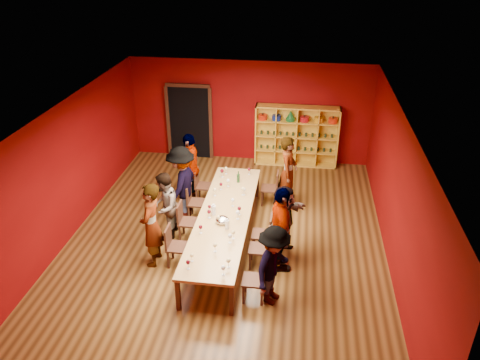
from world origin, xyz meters
name	(u,v)px	position (x,y,z in m)	size (l,w,h in m)	color
room_shell	(224,184)	(0.00, 0.00, 1.50)	(7.10, 9.10, 3.04)	#4C3014
tasting_table	(225,216)	(0.00, 0.00, 0.70)	(1.10, 4.50, 0.75)	#AB8247
doorway	(190,122)	(-1.80, 4.43, 1.12)	(1.40, 0.17, 2.30)	black
shelving_unit	(297,133)	(1.40, 4.32, 0.98)	(2.40, 0.40, 1.80)	gold
chair_person_left_1	(174,244)	(-0.91, -0.87, 0.50)	(0.42, 0.42, 0.89)	#321A10
person_left_1	(151,225)	(-1.35, -0.87, 0.92)	(0.67, 0.49, 1.84)	#C58491
chair_person_left_2	(185,219)	(-0.91, 0.08, 0.50)	(0.42, 0.42, 0.89)	#321A10
person_left_2	(165,206)	(-1.35, 0.08, 0.79)	(0.77, 0.42, 1.58)	silver
chair_person_left_3	(194,200)	(-0.91, 0.93, 0.50)	(0.42, 0.42, 0.89)	#321A10
person_left_3	(182,184)	(-1.17, 0.93, 0.92)	(1.19, 0.49, 1.84)	#151C3B
chair_person_left_4	(201,184)	(-0.91, 1.77, 0.50)	(0.42, 0.42, 0.89)	#321A10
person_left_4	(191,168)	(-1.16, 1.77, 0.92)	(1.08, 0.49, 1.84)	silver
chair_person_right_0	(258,278)	(0.91, -1.69, 0.50)	(0.42, 0.42, 0.89)	#321A10
person_right_0	(274,266)	(1.19, -1.69, 0.81)	(1.04, 0.43, 1.61)	pink
chair_person_right_1	(263,246)	(0.91, -0.69, 0.50)	(0.42, 0.42, 0.89)	#321A10
person_right_1	(281,230)	(1.25, -0.69, 0.93)	(1.08, 0.49, 1.85)	#141937
chair_person_right_2	(265,232)	(0.91, -0.18, 0.50)	(0.42, 0.42, 0.89)	#321A10
person_right_2	(283,221)	(1.28, -0.18, 0.81)	(1.50, 0.43, 1.61)	white
chair_person_right_4	(273,186)	(0.91, 1.88, 0.50)	(0.42, 0.42, 0.89)	#321A10
person_right_4	(288,172)	(1.27, 1.88, 0.92)	(0.67, 0.49, 1.85)	tan
wine_glass_0	(223,268)	(0.32, -2.00, 0.90)	(0.08, 0.08, 0.21)	white
wine_glass_1	(188,263)	(-0.34, -1.92, 0.89)	(0.08, 0.08, 0.20)	white
wine_glass_2	(221,185)	(-0.27, 1.08, 0.89)	(0.08, 0.08, 0.19)	white
wine_glass_3	(243,189)	(0.28, 0.89, 0.90)	(0.08, 0.08, 0.21)	white
wine_glass_4	(215,246)	(0.05, -1.34, 0.89)	(0.08, 0.08, 0.19)	white
wine_glass_5	(226,169)	(-0.28, 1.90, 0.89)	(0.08, 0.08, 0.19)	white
wine_glass_6	(209,207)	(-0.34, 0.05, 0.88)	(0.07, 0.07, 0.18)	white
wine_glass_7	(239,209)	(0.32, 0.03, 0.90)	(0.08, 0.08, 0.20)	white
wine_glass_8	(222,171)	(-0.35, 1.72, 0.91)	(0.09, 0.09, 0.22)	white
wine_glass_9	(228,261)	(0.38, -1.78, 0.89)	(0.08, 0.08, 0.20)	white
wine_glass_10	(192,256)	(-0.32, -1.70, 0.88)	(0.07, 0.07, 0.18)	white
wine_glass_11	(233,233)	(0.33, -0.87, 0.89)	(0.08, 0.08, 0.19)	white
wine_glass_12	(233,201)	(0.12, 0.36, 0.90)	(0.08, 0.08, 0.20)	white
wine_glass_13	(201,227)	(-0.35, -0.77, 0.89)	(0.08, 0.08, 0.19)	white
wine_glass_14	(238,213)	(0.31, -0.15, 0.91)	(0.09, 0.09, 0.22)	white
wine_glass_15	(209,212)	(-0.30, -0.18, 0.89)	(0.08, 0.08, 0.20)	white
wine_glass_16	(249,170)	(0.30, 1.95, 0.88)	(0.07, 0.07, 0.19)	white
wine_glass_17	(230,236)	(0.28, -1.02, 0.90)	(0.09, 0.09, 0.21)	white
wine_glass_18	(215,190)	(-0.36, 0.77, 0.90)	(0.08, 0.08, 0.20)	white
wine_glass_19	(218,218)	(-0.07, -0.37, 0.89)	(0.08, 0.08, 0.19)	white
wine_glass_20	(244,190)	(0.31, 0.90, 0.89)	(0.08, 0.08, 0.19)	white
wine_glass_21	(228,181)	(-0.12, 1.26, 0.90)	(0.08, 0.08, 0.20)	white
spittoon_bowl	(222,220)	(0.01, -0.33, 0.82)	(0.29, 0.29, 0.16)	silver
carafe_a	(214,210)	(-0.23, -0.04, 0.87)	(0.10, 0.10, 0.26)	white
carafe_b	(227,224)	(0.14, -0.53, 0.86)	(0.10, 0.10, 0.23)	white
wine_bottle	(238,178)	(0.09, 1.51, 0.86)	(0.10, 0.10, 0.29)	#14391A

